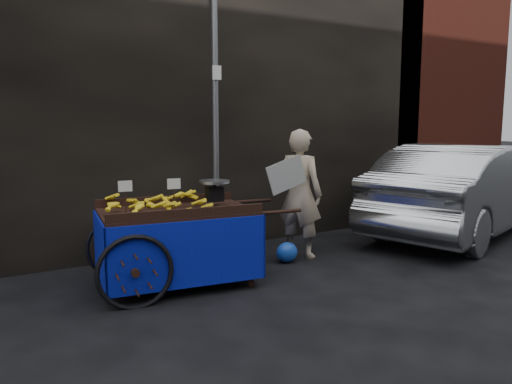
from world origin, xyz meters
TOP-DOWN VIEW (x-y plane):
  - ground at (0.00, 0.00)m, footprint 80.00×80.00m
  - building_wall at (0.39, 2.60)m, footprint 13.50×2.00m
  - street_pole at (0.30, 1.30)m, footprint 0.12×0.10m
  - banana_cart at (-0.70, 0.37)m, footprint 2.34×1.31m
  - vendor at (1.16, 0.60)m, footprint 0.99×0.73m
  - plastic_bag at (0.86, 0.45)m, footprint 0.29×0.23m
  - parked_car at (4.18, 0.36)m, footprint 4.59×2.71m

SIDE VIEW (x-z plane):
  - ground at x=0.00m, z-range 0.00..0.00m
  - plastic_bag at x=0.86m, z-range 0.00..0.26m
  - parked_car at x=4.18m, z-range 0.00..1.43m
  - banana_cart at x=-0.70m, z-range 0.14..1.35m
  - vendor at x=1.16m, z-range 0.00..1.69m
  - street_pole at x=0.30m, z-range 0.01..4.01m
  - building_wall at x=0.39m, z-range 0.00..5.00m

